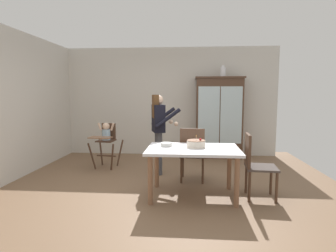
{
  "coord_description": "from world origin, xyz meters",
  "views": [
    {
      "loc": [
        0.51,
        -4.41,
        1.53
      ],
      "look_at": [
        0.11,
        0.7,
        0.95
      ],
      "focal_mm": 29.64,
      "sensor_mm": 36.0,
      "label": 1
    }
  ],
  "objects_px": {
    "dining_chair_far_side": "(192,151)",
    "dining_chair_right_end": "(254,161)",
    "china_cabinet": "(219,117)",
    "adult_person": "(159,124)",
    "high_chair_with_toddler": "(106,137)",
    "birthday_cake": "(196,144)",
    "serving_bowl": "(166,144)",
    "dining_table": "(193,155)",
    "ceramic_vase": "(223,72)"
  },
  "relations": [
    {
      "from": "dining_chair_far_side",
      "to": "dining_chair_right_end",
      "type": "relative_size",
      "value": 1.0
    },
    {
      "from": "china_cabinet",
      "to": "adult_person",
      "type": "relative_size",
      "value": 1.28
    },
    {
      "from": "high_chair_with_toddler",
      "to": "dining_chair_right_end",
      "type": "xyz_separation_m",
      "value": [
        2.7,
        -1.53,
        -0.1
      ]
    },
    {
      "from": "china_cabinet",
      "to": "dining_chair_right_end",
      "type": "relative_size",
      "value": 2.03
    },
    {
      "from": "birthday_cake",
      "to": "china_cabinet",
      "type": "bearing_deg",
      "value": 76.98
    },
    {
      "from": "high_chair_with_toddler",
      "to": "adult_person",
      "type": "distance_m",
      "value": 1.25
    },
    {
      "from": "serving_bowl",
      "to": "dining_chair_right_end",
      "type": "bearing_deg",
      "value": -4.88
    },
    {
      "from": "high_chair_with_toddler",
      "to": "serving_bowl",
      "type": "xyz_separation_m",
      "value": [
        1.39,
        -1.42,
        0.11
      ]
    },
    {
      "from": "high_chair_with_toddler",
      "to": "birthday_cake",
      "type": "bearing_deg",
      "value": -31.84
    },
    {
      "from": "dining_chair_far_side",
      "to": "dining_chair_right_end",
      "type": "bearing_deg",
      "value": 145.94
    },
    {
      "from": "dining_table",
      "to": "serving_bowl",
      "type": "bearing_deg",
      "value": 164.08
    },
    {
      "from": "adult_person",
      "to": "birthday_cake",
      "type": "relative_size",
      "value": 5.47
    },
    {
      "from": "china_cabinet",
      "to": "ceramic_vase",
      "type": "distance_m",
      "value": 1.09
    },
    {
      "from": "high_chair_with_toddler",
      "to": "dining_chair_far_side",
      "type": "distance_m",
      "value": 1.99
    },
    {
      "from": "adult_person",
      "to": "dining_table",
      "type": "distance_m",
      "value": 1.37
    },
    {
      "from": "dining_chair_far_side",
      "to": "ceramic_vase",
      "type": "bearing_deg",
      "value": -107.12
    },
    {
      "from": "high_chair_with_toddler",
      "to": "dining_chair_right_end",
      "type": "distance_m",
      "value": 3.1
    },
    {
      "from": "birthday_cake",
      "to": "ceramic_vase",
      "type": "bearing_deg",
      "value": 75.47
    },
    {
      "from": "adult_person",
      "to": "serving_bowl",
      "type": "height_order",
      "value": "adult_person"
    },
    {
      "from": "dining_chair_far_side",
      "to": "high_chair_with_toddler",
      "type": "bearing_deg",
      "value": -22.62
    },
    {
      "from": "dining_table",
      "to": "dining_chair_far_side",
      "type": "bearing_deg",
      "value": 90.25
    },
    {
      "from": "china_cabinet",
      "to": "birthday_cake",
      "type": "height_order",
      "value": "china_cabinet"
    },
    {
      "from": "high_chair_with_toddler",
      "to": "dining_table",
      "type": "bearing_deg",
      "value": -33.9
    },
    {
      "from": "china_cabinet",
      "to": "dining_chair_right_end",
      "type": "bearing_deg",
      "value": -84.73
    },
    {
      "from": "ceramic_vase",
      "to": "adult_person",
      "type": "xyz_separation_m",
      "value": [
        -1.37,
        -1.54,
        -1.1
      ]
    },
    {
      "from": "high_chair_with_toddler",
      "to": "birthday_cake",
      "type": "xyz_separation_m",
      "value": [
        1.84,
        -1.46,
        0.14
      ]
    },
    {
      "from": "adult_person",
      "to": "birthday_cake",
      "type": "xyz_separation_m",
      "value": [
        0.69,
        -1.09,
        -0.17
      ]
    },
    {
      "from": "ceramic_vase",
      "to": "dining_chair_far_side",
      "type": "xyz_separation_m",
      "value": [
        -0.73,
        -2.02,
        -1.52
      ]
    },
    {
      "from": "birthday_cake",
      "to": "dining_chair_right_end",
      "type": "bearing_deg",
      "value": -4.5
    },
    {
      "from": "adult_person",
      "to": "dining_table",
      "type": "relative_size",
      "value": 1.12
    },
    {
      "from": "dining_chair_far_side",
      "to": "adult_person",
      "type": "bearing_deg",
      "value": -33.98
    },
    {
      "from": "dining_table",
      "to": "dining_chair_right_end",
      "type": "height_order",
      "value": "dining_chair_right_end"
    },
    {
      "from": "high_chair_with_toddler",
      "to": "dining_chair_far_side",
      "type": "relative_size",
      "value": 0.99
    },
    {
      "from": "serving_bowl",
      "to": "dining_chair_far_side",
      "type": "xyz_separation_m",
      "value": [
        0.41,
        0.56,
        -0.21
      ]
    },
    {
      "from": "birthday_cake",
      "to": "serving_bowl",
      "type": "xyz_separation_m",
      "value": [
        -0.45,
        0.04,
        -0.03
      ]
    },
    {
      "from": "adult_person",
      "to": "serving_bowl",
      "type": "xyz_separation_m",
      "value": [
        0.23,
        -1.04,
        -0.2
      ]
    },
    {
      "from": "adult_person",
      "to": "birthday_cake",
      "type": "height_order",
      "value": "adult_person"
    },
    {
      "from": "serving_bowl",
      "to": "china_cabinet",
      "type": "bearing_deg",
      "value": 67.63
    },
    {
      "from": "dining_table",
      "to": "birthday_cake",
      "type": "height_order",
      "value": "birthday_cake"
    },
    {
      "from": "adult_person",
      "to": "dining_chair_far_side",
      "type": "relative_size",
      "value": 1.59
    },
    {
      "from": "china_cabinet",
      "to": "adult_person",
      "type": "xyz_separation_m",
      "value": [
        -1.3,
        -1.54,
        -0.01
      ]
    },
    {
      "from": "birthday_cake",
      "to": "serving_bowl",
      "type": "height_order",
      "value": "birthday_cake"
    },
    {
      "from": "ceramic_vase",
      "to": "serving_bowl",
      "type": "bearing_deg",
      "value": -113.74
    },
    {
      "from": "china_cabinet",
      "to": "adult_person",
      "type": "height_order",
      "value": "china_cabinet"
    },
    {
      "from": "china_cabinet",
      "to": "dining_table",
      "type": "distance_m",
      "value": 2.79
    },
    {
      "from": "dining_table",
      "to": "dining_chair_far_side",
      "type": "distance_m",
      "value": 0.69
    },
    {
      "from": "adult_person",
      "to": "dining_chair_far_side",
      "type": "height_order",
      "value": "adult_person"
    },
    {
      "from": "high_chair_with_toddler",
      "to": "dining_chair_right_end",
      "type": "relative_size",
      "value": 0.99
    },
    {
      "from": "china_cabinet",
      "to": "high_chair_with_toddler",
      "type": "relative_size",
      "value": 2.06
    },
    {
      "from": "ceramic_vase",
      "to": "dining_table",
      "type": "relative_size",
      "value": 0.2
    }
  ]
}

